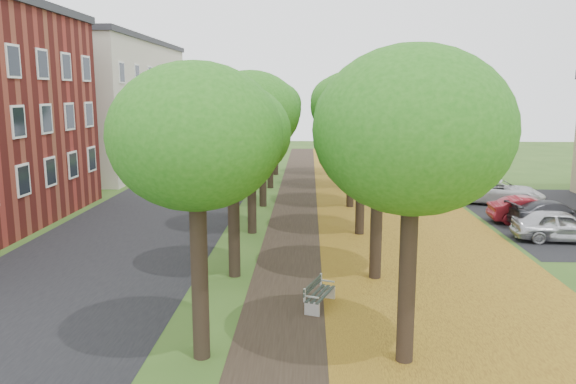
# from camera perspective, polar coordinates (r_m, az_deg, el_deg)

# --- Properties ---
(ground) EXTENTS (120.00, 120.00, 0.00)m
(ground) POSITION_cam_1_polar(r_m,az_deg,el_deg) (13.89, 0.60, -16.56)
(ground) COLOR #2D4C19
(ground) RESTS_ON ground
(street_asphalt) EXTENTS (8.00, 70.00, 0.01)m
(street_asphalt) POSITION_cam_1_polar(r_m,az_deg,el_deg) (29.18, -13.48, -2.50)
(street_asphalt) COLOR black
(street_asphalt) RESTS_ON ground
(footpath) EXTENTS (3.20, 70.00, 0.01)m
(footpath) POSITION_cam_1_polar(r_m,az_deg,el_deg) (28.11, 1.43, -2.69)
(footpath) COLOR black
(footpath) RESTS_ON ground
(leaf_verge) EXTENTS (7.50, 70.00, 0.01)m
(leaf_verge) POSITION_cam_1_polar(r_m,az_deg,el_deg) (28.50, 11.55, -2.72)
(leaf_verge) COLOR #A27A1E
(leaf_verge) RESTS_ON ground
(parking_lot) EXTENTS (9.00, 16.00, 0.01)m
(parking_lot) POSITION_cam_1_polar(r_m,az_deg,el_deg) (31.93, 26.48, -2.21)
(parking_lot) COLOR black
(parking_lot) RESTS_ON ground
(tree_row_west) EXTENTS (4.12, 34.12, 6.97)m
(tree_row_west) POSITION_cam_1_polar(r_m,az_deg,el_deg) (27.55, -3.15, 7.93)
(tree_row_west) COLOR black
(tree_row_west) RESTS_ON ground
(tree_row_east) EXTENTS (4.12, 34.12, 6.97)m
(tree_row_east) POSITION_cam_1_polar(r_m,az_deg,el_deg) (27.52, 6.95, 7.87)
(tree_row_east) COLOR black
(tree_row_east) RESTS_ON ground
(building_cream) EXTENTS (10.30, 20.30, 10.40)m
(building_cream) POSITION_cam_1_polar(r_m,az_deg,el_deg) (48.61, -18.94, 8.38)
(building_cream) COLOR beige
(building_cream) RESTS_ON ground
(bench) EXTENTS (0.97, 1.66, 0.75)m
(bench) POSITION_cam_1_polar(r_m,az_deg,el_deg) (16.77, 3.14, -10.30)
(bench) COLOR #252F29
(bench) RESTS_ON ground
(car_silver) EXTENTS (4.06, 1.93, 1.34)m
(car_silver) POSITION_cam_1_polar(r_m,az_deg,el_deg) (26.40, 25.98, -3.09)
(car_silver) COLOR #B5B4B9
(car_silver) RESTS_ON ground
(car_red) EXTENTS (3.89, 1.49, 1.26)m
(car_red) POSITION_cam_1_polar(r_m,az_deg,el_deg) (29.39, 23.41, -1.71)
(car_red) COLOR maroon
(car_red) RESTS_ON ground
(car_grey) EXTENTS (4.39, 2.16, 1.23)m
(car_grey) POSITION_cam_1_polar(r_m,az_deg,el_deg) (29.03, 25.37, -2.03)
(car_grey) COLOR #2E2E33
(car_grey) RESTS_ON ground
(car_white) EXTENTS (5.53, 3.87, 1.40)m
(car_white) POSITION_cam_1_polar(r_m,az_deg,el_deg) (33.83, 20.51, 0.06)
(car_white) COLOR silver
(car_white) RESTS_ON ground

